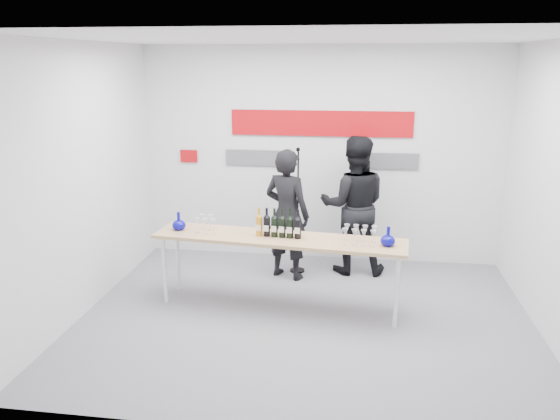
{
  "coord_description": "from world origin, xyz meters",
  "views": [
    {
      "loc": [
        0.51,
        -5.56,
        2.79
      ],
      "look_at": [
        -0.33,
        0.33,
        1.15
      ],
      "focal_mm": 35.0,
      "sensor_mm": 36.0,
      "label": 1
    }
  ],
  "objects": [
    {
      "name": "ground",
      "position": [
        0.0,
        0.0,
        0.0
      ],
      "size": [
        5.0,
        5.0,
        0.0
      ],
      "primitive_type": "plane",
      "color": "slate",
      "rests_on": "ground"
    },
    {
      "name": "back_wall",
      "position": [
        0.0,
        2.0,
        1.5
      ],
      "size": [
        5.0,
        0.04,
        3.0
      ],
      "primitive_type": "cube",
      "color": "silver",
      "rests_on": "ground"
    },
    {
      "name": "signage",
      "position": [
        -0.06,
        1.97,
        1.81
      ],
      "size": [
        3.38,
        0.02,
        0.79
      ],
      "color": "#B0070D",
      "rests_on": "back_wall"
    },
    {
      "name": "tasting_table",
      "position": [
        -0.33,
        0.23,
        0.79
      ],
      "size": [
        2.91,
        0.85,
        0.86
      ],
      "rotation": [
        0.0,
        0.0,
        -0.1
      ],
      "color": "tan",
      "rests_on": "ground"
    },
    {
      "name": "wine_bottles",
      "position": [
        -0.34,
        0.24,
        1.02
      ],
      "size": [
        0.53,
        0.13,
        0.33
      ],
      "rotation": [
        0.0,
        0.0,
        -0.1
      ],
      "color": "#BF7F19",
      "rests_on": "tasting_table"
    },
    {
      "name": "decanter_left",
      "position": [
        -1.54,
        0.34,
        0.97
      ],
      "size": [
        0.16,
        0.16,
        0.21
      ],
      "primitive_type": null,
      "color": "#080785",
      "rests_on": "tasting_table"
    },
    {
      "name": "decanter_right",
      "position": [
        0.87,
        0.11,
        0.97
      ],
      "size": [
        0.16,
        0.16,
        0.21
      ],
      "primitive_type": null,
      "color": "#080785",
      "rests_on": "tasting_table"
    },
    {
      "name": "glasses_left",
      "position": [
        -1.2,
        0.3,
        0.95
      ],
      "size": [
        0.26,
        0.24,
        0.18
      ],
      "color": "silver",
      "rests_on": "tasting_table"
    },
    {
      "name": "glasses_right",
      "position": [
        0.57,
        0.14,
        0.95
      ],
      "size": [
        0.38,
        0.25,
        0.18
      ],
      "color": "silver",
      "rests_on": "tasting_table"
    },
    {
      "name": "presenter_left",
      "position": [
        -0.36,
        1.17,
        0.86
      ],
      "size": [
        0.74,
        0.62,
        1.72
      ],
      "primitive_type": "imported",
      "rotation": [
        0.0,
        0.0,
        2.75
      ],
      "color": "black",
      "rests_on": "ground"
    },
    {
      "name": "presenter_right",
      "position": [
        0.49,
        1.49,
        0.93
      ],
      "size": [
        0.94,
        0.76,
        1.85
      ],
      "primitive_type": "imported",
      "rotation": [
        0.0,
        0.0,
        3.2
      ],
      "color": "black",
      "rests_on": "ground"
    },
    {
      "name": "mic_stand",
      "position": [
        -0.24,
        1.37,
        0.52
      ],
      "size": [
        0.2,
        0.2,
        1.71
      ],
      "rotation": [
        0.0,
        0.0,
        -0.34
      ],
      "color": "black",
      "rests_on": "ground"
    }
  ]
}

